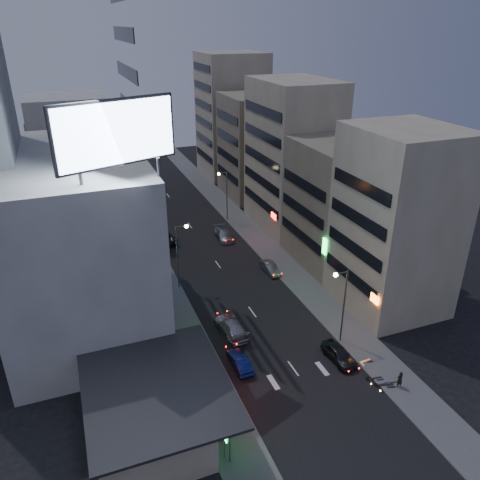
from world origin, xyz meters
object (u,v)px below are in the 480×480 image
person (400,379)px  road_car_blue (240,361)px  parked_car_right_mid (270,268)px  scooter_silver_a (395,375)px  scooter_blue (389,377)px  road_car_silver (231,327)px  parked_car_right_near (339,354)px  scooter_black_a (394,378)px  parked_car_right_far (224,234)px  parked_car_left (163,236)px  scooter_black_b (382,371)px  scooter_silver_b (370,354)px

person → road_car_blue: bearing=-30.6°
parked_car_right_mid → scooter_silver_a: parked_car_right_mid is taller
scooter_blue → road_car_silver: bearing=44.1°
parked_car_right_near → road_car_silver: bearing=132.8°
scooter_black_a → parked_car_right_far: bearing=20.9°
scooter_black_a → scooter_blue: scooter_black_a is taller
parked_car_right_far → scooter_silver_a: 34.37m
parked_car_right_far → scooter_silver_a: (4.35, -34.10, -0.09)m
parked_car_left → road_car_blue: bearing=83.9°
road_car_silver → scooter_blue: size_ratio=3.38×
road_car_silver → scooter_silver_a: (11.27, -11.91, -0.15)m
parked_car_right_far → scooter_blue: (3.67, -34.15, -0.11)m
road_car_silver → scooter_black_b: (10.44, -11.17, -0.09)m
parked_car_right_near → parked_car_left: 33.68m
parked_car_right_far → scooter_blue: parked_car_right_far is taller
parked_car_left → scooter_black_b: parked_car_left is taller
road_car_silver → scooter_black_b: size_ratio=2.91×
parked_car_right_far → scooter_black_b: (3.52, -33.35, -0.03)m
person → scooter_blue: bearing=-60.4°
parked_car_left → scooter_silver_b: bearing=103.4°
parked_car_right_mid → scooter_blue: parked_car_right_mid is taller
road_car_blue → scooter_silver_b: 12.45m
scooter_silver_b → scooter_black_b: bearing=166.1°
scooter_silver_a → parked_car_right_far: bearing=15.0°
parked_car_right_near → road_car_silver: 11.17m
scooter_black_a → scooter_silver_a: 0.59m
road_car_silver → scooter_black_a: 16.41m
parked_car_right_near → person: size_ratio=2.59×
scooter_silver_b → scooter_blue: bearing=171.2°
parked_car_right_near → road_car_silver: (-8.06, 7.73, 0.06)m
parked_car_right_near → parked_car_right_mid: bearing=83.3°
scooter_black_b → parked_car_right_near: bearing=42.5°
scooter_silver_a → scooter_blue: bearing=101.8°
road_car_blue → road_car_silver: 5.36m
parked_car_left → scooter_blue: (12.24, -36.48, -0.19)m
road_car_silver → scooter_black_a: (10.84, -12.31, -0.04)m
road_car_blue → scooter_silver_b: bearing=164.3°
road_car_blue → parked_car_right_mid: bearing=-122.6°
scooter_black_a → scooter_silver_a: (0.43, 0.40, -0.11)m
parked_car_left → parked_car_right_mid: bearing=120.0°
parked_car_right_near → scooter_silver_a: bearing=-55.9°
scooter_silver_a → scooter_silver_b: 3.22m
parked_car_right_far → scooter_blue: bearing=-80.1°
parked_car_right_near → scooter_silver_a: 5.27m
parked_car_right_far → scooter_silver_b: 31.16m
parked_car_right_far → road_car_blue: bearing=-102.4°
road_car_blue → road_car_silver: road_car_silver is taller
scooter_silver_a → scooter_blue: scooter_silver_a is taller
parked_car_right_mid → scooter_black_b: (1.33, -21.54, 0.04)m
road_car_blue → scooter_black_b: size_ratio=2.14×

